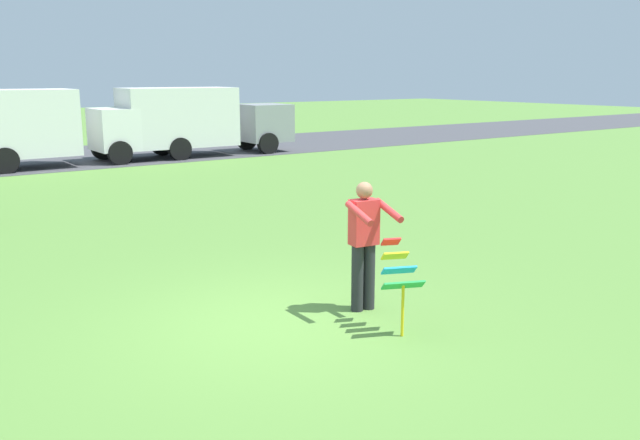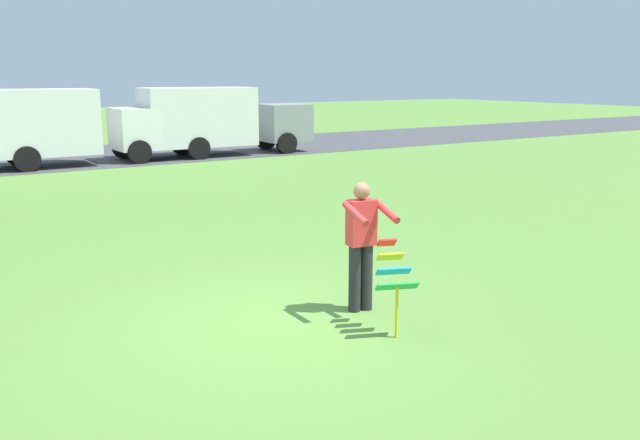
{
  "view_description": "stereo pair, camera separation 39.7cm",
  "coord_description": "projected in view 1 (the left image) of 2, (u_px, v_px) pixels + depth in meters",
  "views": [
    {
      "loc": [
        -4.14,
        -6.87,
        3.07
      ],
      "look_at": [
        1.19,
        0.75,
        1.05
      ],
      "focal_mm": 37.43,
      "sensor_mm": 36.0,
      "label": 1
    },
    {
      "loc": [
        -3.81,
        -7.09,
        3.07
      ],
      "look_at": [
        1.19,
        0.75,
        1.05
      ],
      "focal_mm": 37.43,
      "sensor_mm": 36.0,
      "label": 2
    }
  ],
  "objects": [
    {
      "name": "ground_plane",
      "position": [
        277.0,
        322.0,
        8.47
      ],
      "size": [
        120.0,
        120.0,
        0.0
      ],
      "primitive_type": "plane",
      "color": "#568438"
    },
    {
      "name": "person_kite_flyer",
      "position": [
        365.0,
        241.0,
        8.72
      ],
      "size": [
        0.6,
        0.7,
        1.73
      ],
      "color": "#26262B",
      "rests_on": "ground"
    },
    {
      "name": "kite_held",
      "position": [
        399.0,
        273.0,
        8.03
      ],
      "size": [
        0.58,
        0.72,
        1.11
      ],
      "color": "red",
      "rests_on": "ground"
    },
    {
      "name": "parked_truck_white_box",
      "position": [
        35.0,
        126.0,
        22.36
      ],
      "size": [
        6.71,
        2.15,
        2.62
      ],
      "color": "silver",
      "rests_on": "ground"
    },
    {
      "name": "parked_truck_grey_van",
      "position": [
        199.0,
        119.0,
        25.71
      ],
      "size": [
        6.75,
        2.24,
        2.62
      ],
      "color": "gray",
      "rests_on": "ground"
    }
  ]
}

